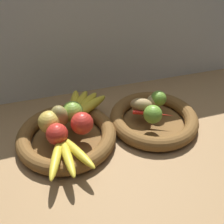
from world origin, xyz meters
TOP-DOWN VIEW (x-y plane):
  - ground_plane at (0.00, 0.00)cm, footprint 140.00×90.00cm
  - back_wall at (0.00, 30.00)cm, footprint 140.00×3.00cm
  - fruit_bowl_left at (-16.32, -1.27)cm, footprint 33.59×33.59cm
  - fruit_bowl_right at (15.67, -1.27)cm, footprint 32.29×32.29cm
  - apple_golden_left at (-21.10, -0.31)cm, footprint 7.38×7.38cm
  - apple_green_back at (-12.99, 3.29)cm, footprint 7.32×7.32cm
  - apple_red_front at (-19.54, -6.33)cm, footprint 6.84×6.84cm
  - apple_red_right at (-11.19, -3.86)cm, footprint 7.42×7.42cm
  - pear_brown at (-17.68, 1.32)cm, footprint 8.20×8.22cm
  - banana_bunch_front at (-17.95, -13.51)cm, footprint 14.62×18.54cm
  - banana_bunch_back at (-8.76, 8.93)cm, footprint 16.91×18.74cm
  - potato_back at (17.89, 3.61)cm, footprint 7.35×6.08cm
  - potato_oblong at (11.68, 1.84)cm, footprint 9.32×7.88cm
  - lime_near at (12.81, -5.57)cm, footprint 6.43×6.43cm
  - lime_far at (19.01, 3.03)cm, footprint 5.88×5.88cm
  - chili_pepper at (14.45, -2.46)cm, footprint 13.47×7.51cm

SIDE VIEW (x-z plane):
  - ground_plane at x=0.00cm, z-range -3.00..0.00cm
  - fruit_bowl_left at x=-16.32cm, z-range -0.18..4.83cm
  - fruit_bowl_right at x=15.67cm, z-range -0.18..4.83cm
  - chili_pepper at x=14.45cm, z-range 5.01..6.62cm
  - banana_bunch_front at x=-17.95cm, z-range 5.01..7.70cm
  - banana_bunch_back at x=-8.76cm, z-range 5.01..8.35cm
  - potato_back at x=17.89cm, z-range 5.01..9.13cm
  - potato_oblong at x=11.68cm, z-range 5.01..9.89cm
  - lime_far at x=19.01cm, z-range 5.01..10.88cm
  - lime_near at x=12.81cm, z-range 5.01..11.44cm
  - apple_red_front at x=-19.54cm, z-range 5.01..11.84cm
  - apple_green_back at x=-12.99cm, z-range 5.01..12.33cm
  - apple_golden_left at x=-21.10cm, z-range 5.01..12.39cm
  - apple_red_right at x=-11.19cm, z-range 5.01..12.42cm
  - pear_brown at x=-17.68cm, z-range 5.01..13.17cm
  - back_wall at x=0.00cm, z-range 0.00..55.00cm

